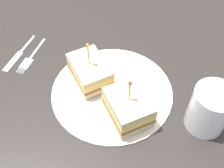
{
  "coord_description": "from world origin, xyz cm",
  "views": [
    {
      "loc": [
        33.6,
        16.52,
        48.63
      ],
      "look_at": [
        0.0,
        0.0,
        2.82
      ],
      "focal_mm": 44.33,
      "sensor_mm": 36.0,
      "label": 1
    }
  ],
  "objects": [
    {
      "name": "fork",
      "position": [
        -0.14,
        -22.6,
        0.18
      ],
      "size": [
        12.76,
        2.8,
        0.35
      ],
      "color": "silver",
      "rests_on": "ground_plane"
    },
    {
      "name": "drink_glass",
      "position": [
        -1.18,
        20.2,
        4.24
      ],
      "size": [
        7.96,
        7.96,
        9.67
      ],
      "color": "gold",
      "rests_on": "ground_plane"
    },
    {
      "name": "plate",
      "position": [
        0.0,
        0.0,
        0.41
      ],
      "size": [
        26.72,
        26.72,
        0.82
      ],
      "primitive_type": "cylinder",
      "color": "silver",
      "rests_on": "ground_plane"
    },
    {
      "name": "ground_plane",
      "position": [
        0.0,
        0.0,
        -1.0
      ],
      "size": [
        103.14,
        103.14,
        2.0
      ],
      "primitive_type": "cube",
      "color": "#2D2826"
    },
    {
      "name": "sandwich_half_back",
      "position": [
        -0.89,
        -5.89,
        3.23
      ],
      "size": [
        11.68,
        12.34,
        10.51
      ],
      "color": "beige",
      "rests_on": "plate"
    },
    {
      "name": "knife",
      "position": [
        -0.13,
        -26.02,
        0.18
      ],
      "size": [
        13.47,
        2.26,
        0.35
      ],
      "color": "silver",
      "rests_on": "ground_plane"
    },
    {
      "name": "sandwich_half_front",
      "position": [
        4.43,
        5.74,
        3.59
      ],
      "size": [
        11.6,
        11.87,
        10.53
      ],
      "color": "beige",
      "rests_on": "plate"
    }
  ]
}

